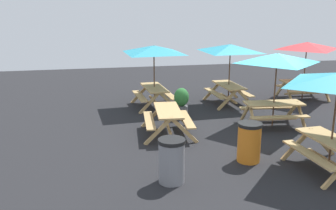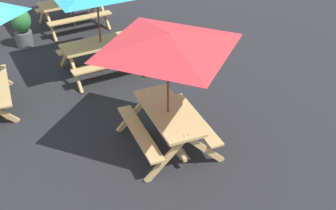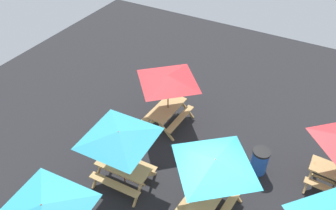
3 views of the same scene
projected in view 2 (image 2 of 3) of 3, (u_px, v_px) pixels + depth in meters
name	position (u px, v px, depth m)	size (l,w,h in m)	color
picnic_table_0	(168.00, 50.00, 7.69)	(2.10, 2.10, 2.34)	tan
potted_plant_0	(22.00, 27.00, 12.05)	(0.50, 0.50, 1.02)	#59595B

